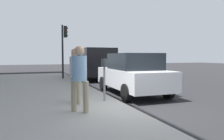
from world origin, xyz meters
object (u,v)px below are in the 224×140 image
Objects in this scene: parked_van_far at (92,62)px; traffic_signal at (64,43)px; parking_meter at (104,71)px; pedestrian_at_meter at (76,71)px; parked_sedan_near at (133,74)px; pedestrian_bystander at (80,73)px.

traffic_signal reaches higher than parked_van_far.
parked_van_far is at bearing -12.34° from parking_meter.
parked_sedan_near is (1.60, -2.78, -0.28)m from pedestrian_at_meter.
pedestrian_at_meter is 0.48× the size of traffic_signal.
parked_van_far reaches higher than parked_sedan_near.
parking_meter is 2.42m from parked_sedan_near.
parked_sedan_near is at bearing -163.12° from traffic_signal.
pedestrian_at_meter reaches higher than parked_sedan_near.
parked_sedan_near is 1.23× the size of traffic_signal.
parked_sedan_near is 7.01m from traffic_signal.
parked_van_far is (8.34, -2.78, 0.08)m from pedestrian_at_meter.
parked_van_far is 1.45× the size of traffic_signal.
pedestrian_bystander is at bearing 133.22° from parked_sedan_near.
pedestrian_at_meter is 0.99× the size of pedestrian_bystander.
parking_meter is at bearing -12.91° from pedestrian_at_meter.
parked_sedan_near is at bearing 179.99° from parked_van_far.
traffic_signal is at bearing 16.88° from parked_sedan_near.
pedestrian_bystander is at bearing 136.85° from parking_meter.
parked_sedan_near is at bearing -49.16° from parking_meter.
parked_sedan_near is at bearing 15.42° from pedestrian_at_meter.
parked_van_far reaches higher than parking_meter.
parked_sedan_near is (2.72, -2.90, -0.30)m from pedestrian_bystander.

